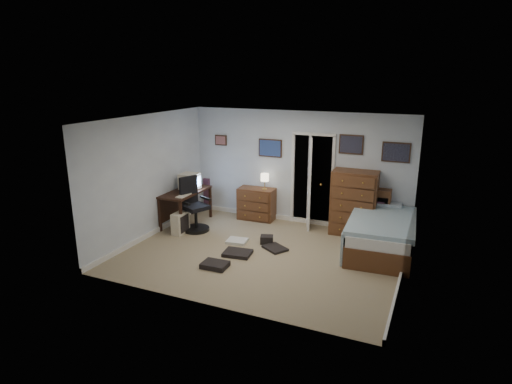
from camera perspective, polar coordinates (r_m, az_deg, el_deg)
floor at (r=8.11m, az=0.83°, el=-8.31°), size 5.00×4.00×0.02m
computer_desk at (r=9.64m, az=-9.80°, el=-0.83°), size 0.62×1.33×0.76m
crt_monitor at (r=9.60m, az=-8.84°, el=1.41°), size 0.40×0.37×0.37m
keyboard at (r=9.16m, az=-9.63°, el=-0.46°), size 0.15×0.41×0.02m
pc_tower at (r=9.16m, az=-10.04°, el=-4.08°), size 0.21×0.43×0.46m
office_chair at (r=9.24m, az=-8.28°, el=-2.39°), size 0.73×0.73×1.15m
media_stack at (r=10.65m, az=-6.44°, el=-0.20°), size 0.16×0.16×0.78m
low_dresser at (r=9.83m, az=0.08°, el=-1.58°), size 0.85×0.45×0.74m
table_lamp at (r=9.59m, az=1.18°, el=1.89°), size 0.19×0.19×0.36m
doorway at (r=9.71m, az=7.99°, el=1.92°), size 0.96×1.12×2.05m
tall_dresser at (r=9.10m, az=12.94°, el=-1.41°), size 0.94×0.58×1.35m
headboard_bookcase at (r=9.22m, az=14.01°, el=-2.23°), size 1.11×0.31×0.99m
bed at (r=8.52m, az=16.31°, el=-5.19°), size 1.30×2.28×0.73m
wall_posters at (r=9.23m, az=8.98°, el=5.89°), size 4.38×0.04×0.60m
floor_clutter at (r=8.11m, az=-1.89°, el=-7.89°), size 1.32×1.68×0.16m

